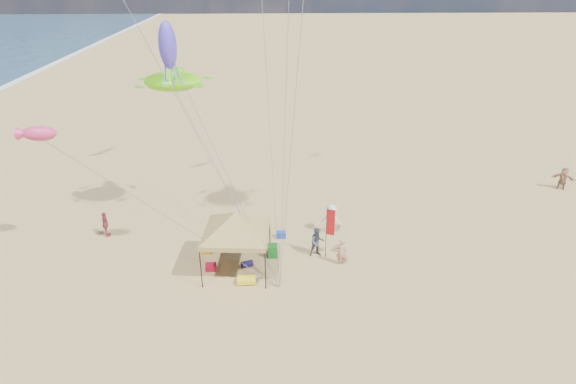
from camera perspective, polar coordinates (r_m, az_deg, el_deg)
name	(u,v)px	position (r m, az deg, el deg)	size (l,w,h in m)	color
ground	(290,294)	(23.29, 0.27, -12.17)	(280.00, 280.00, 0.00)	tan
canopy_tent	(235,215)	(23.32, -6.39, -2.76)	(6.29, 6.29, 3.89)	black
feather_flag	(329,225)	(24.84, 5.03, -4.03)	(0.43, 0.19, 3.00)	black
cooler_red	(211,267)	(25.05, -9.30, -8.94)	(0.54, 0.38, 0.38)	#AD0D27
cooler_blue	(281,235)	(27.45, -0.86, -5.17)	(0.54, 0.38, 0.38)	#1438A9
bag_navy	(247,264)	(25.07, -4.96, -8.65)	(0.36, 0.36, 0.60)	#100B33
bag_orange	(216,233)	(27.90, -8.71, -4.97)	(0.36, 0.36, 0.60)	orange
chair_green	(273,251)	(25.74, -1.86, -7.09)	(0.50, 0.50, 0.70)	#157722
chair_yellow	(206,247)	(26.43, -9.84, -6.54)	(0.50, 0.50, 0.70)	gold
crate_grey	(255,279)	(24.06, -4.00, -10.40)	(0.34, 0.30, 0.28)	slate
beach_cart	(247,280)	(23.89, -5.03, -10.55)	(0.90, 0.50, 0.24)	yellow
person_near_a	(341,252)	(25.02, 6.45, -7.17)	(0.56, 0.37, 1.55)	tan
person_near_b	(317,242)	(25.59, 3.54, -6.06)	(0.81, 0.63, 1.67)	#3C4051
person_near_c	(331,219)	(27.69, 5.23, -3.27)	(1.18, 0.68, 1.82)	silver
person_far_a	(105,224)	(29.25, -21.17, -3.68)	(0.91, 0.38, 1.56)	#AE434E
person_far_c	(563,178)	(38.18, 30.28, 1.43)	(1.51, 0.48, 1.62)	#AA785A
turtle_kite	(173,81)	(26.48, -13.74, 12.87)	(3.03, 2.42, 1.01)	#70F80D
fish_kite	(39,133)	(25.28, -27.81, 6.28)	(1.60, 0.80, 0.71)	#D7326A
squid_kite	(168,45)	(24.75, -14.33, 16.79)	(0.88, 0.88, 2.29)	#4F3AD7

